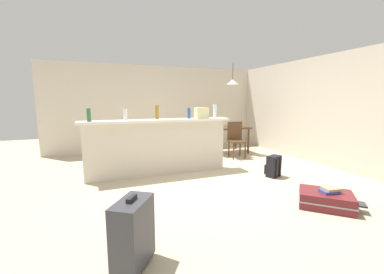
{
  "coord_description": "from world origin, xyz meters",
  "views": [
    {
      "loc": [
        -1.79,
        -4.25,
        1.5
      ],
      "look_at": [
        0.02,
        0.48,
        0.72
      ],
      "focal_mm": 22.7,
      "sensor_mm": 36.0,
      "label": 1
    }
  ],
  "objects_px": {
    "pendant_lamp": "(233,82)",
    "book_stack": "(330,190)",
    "dining_chair_near_partition": "(236,138)",
    "bottle_clear": "(215,111)",
    "grocery_bag": "(201,113)",
    "dining_table": "(227,130)",
    "backpack_black": "(273,167)",
    "suitcase_upright_charcoal": "(133,233)",
    "bottle_green": "(89,115)",
    "bottle_blue": "(189,113)",
    "bottle_amber": "(157,112)",
    "bottle_white": "(125,115)",
    "suitcase_flat_maroon": "(326,200)"
  },
  "relations": [
    {
      "from": "pendant_lamp",
      "to": "book_stack",
      "type": "relative_size",
      "value": 2.24
    },
    {
      "from": "pendant_lamp",
      "to": "dining_chair_near_partition",
      "type": "bearing_deg",
      "value": -106.79
    },
    {
      "from": "bottle_clear",
      "to": "grocery_bag",
      "type": "height_order",
      "value": "bottle_clear"
    },
    {
      "from": "dining_table",
      "to": "backpack_black",
      "type": "height_order",
      "value": "dining_table"
    },
    {
      "from": "pendant_lamp",
      "to": "suitcase_upright_charcoal",
      "type": "height_order",
      "value": "pendant_lamp"
    },
    {
      "from": "bottle_green",
      "to": "dining_chair_near_partition",
      "type": "relative_size",
      "value": 0.25
    },
    {
      "from": "bottle_blue",
      "to": "dining_table",
      "type": "bearing_deg",
      "value": 39.18
    },
    {
      "from": "bottle_green",
      "to": "dining_table",
      "type": "relative_size",
      "value": 0.21
    },
    {
      "from": "bottle_clear",
      "to": "dining_table",
      "type": "xyz_separation_m",
      "value": [
        1.07,
        1.36,
        -0.61
      ]
    },
    {
      "from": "bottle_amber",
      "to": "dining_table",
      "type": "xyz_separation_m",
      "value": [
        2.31,
        1.27,
        -0.61
      ]
    },
    {
      "from": "bottle_blue",
      "to": "backpack_black",
      "type": "distance_m",
      "value": 1.99
    },
    {
      "from": "bottle_white",
      "to": "pendant_lamp",
      "type": "distance_m",
      "value": 3.36
    },
    {
      "from": "bottle_white",
      "to": "bottle_blue",
      "type": "distance_m",
      "value": 1.26
    },
    {
      "from": "bottle_blue",
      "to": "suitcase_flat_maroon",
      "type": "distance_m",
      "value": 2.85
    },
    {
      "from": "bottle_amber",
      "to": "bottle_clear",
      "type": "bearing_deg",
      "value": -4.07
    },
    {
      "from": "pendant_lamp",
      "to": "book_stack",
      "type": "distance_m",
      "value": 4.07
    },
    {
      "from": "suitcase_flat_maroon",
      "to": "book_stack",
      "type": "xyz_separation_m",
      "value": [
        0.03,
        -0.03,
        0.15
      ]
    },
    {
      "from": "bottle_amber",
      "to": "bottle_blue",
      "type": "height_order",
      "value": "bottle_amber"
    },
    {
      "from": "bottle_clear",
      "to": "dining_chair_near_partition",
      "type": "bearing_deg",
      "value": 37.64
    },
    {
      "from": "book_stack",
      "to": "dining_table",
      "type": "bearing_deg",
      "value": 83.3
    },
    {
      "from": "bottle_green",
      "to": "suitcase_flat_maroon",
      "type": "relative_size",
      "value": 0.28
    },
    {
      "from": "grocery_bag",
      "to": "bottle_white",
      "type": "bearing_deg",
      "value": 177.54
    },
    {
      "from": "bottle_white",
      "to": "bottle_clear",
      "type": "height_order",
      "value": "bottle_clear"
    },
    {
      "from": "pendant_lamp",
      "to": "suitcase_upright_charcoal",
      "type": "relative_size",
      "value": 0.94
    },
    {
      "from": "bottle_green",
      "to": "pendant_lamp",
      "type": "height_order",
      "value": "pendant_lamp"
    },
    {
      "from": "bottle_amber",
      "to": "book_stack",
      "type": "bearing_deg",
      "value": -52.57
    },
    {
      "from": "bottle_amber",
      "to": "bottle_blue",
      "type": "relative_size",
      "value": 1.28
    },
    {
      "from": "bottle_white",
      "to": "bottle_clear",
      "type": "xyz_separation_m",
      "value": [
        1.85,
        -0.04,
        0.04
      ]
    },
    {
      "from": "grocery_bag",
      "to": "bottle_clear",
      "type": "bearing_deg",
      "value": 4.6
    },
    {
      "from": "suitcase_flat_maroon",
      "to": "bottle_blue",
      "type": "bearing_deg",
      "value": 117.24
    },
    {
      "from": "bottle_white",
      "to": "dining_chair_near_partition",
      "type": "xyz_separation_m",
      "value": [
        2.87,
        0.74,
        -0.71
      ]
    },
    {
      "from": "pendant_lamp",
      "to": "grocery_bag",
      "type": "bearing_deg",
      "value": -138.51
    },
    {
      "from": "bottle_white",
      "to": "dining_chair_near_partition",
      "type": "relative_size",
      "value": 0.23
    },
    {
      "from": "bottle_blue",
      "to": "dining_chair_near_partition",
      "type": "xyz_separation_m",
      "value": [
        1.6,
        0.78,
        -0.71
      ]
    },
    {
      "from": "bottle_clear",
      "to": "suitcase_flat_maroon",
      "type": "xyz_separation_m",
      "value": [
        0.61,
        -2.32,
        -1.15
      ]
    },
    {
      "from": "dining_chair_near_partition",
      "to": "backpack_black",
      "type": "height_order",
      "value": "dining_chair_near_partition"
    },
    {
      "from": "grocery_bag",
      "to": "book_stack",
      "type": "xyz_separation_m",
      "value": [
        0.96,
        -2.33,
        -0.97
      ]
    },
    {
      "from": "suitcase_flat_maroon",
      "to": "bottle_white",
      "type": "bearing_deg",
      "value": 136.17
    },
    {
      "from": "grocery_bag",
      "to": "bottle_blue",
      "type": "bearing_deg",
      "value": 173.4
    },
    {
      "from": "bottle_green",
      "to": "backpack_black",
      "type": "relative_size",
      "value": 0.56
    },
    {
      "from": "bottle_green",
      "to": "bottle_blue",
      "type": "height_order",
      "value": "bottle_green"
    },
    {
      "from": "dining_chair_near_partition",
      "to": "pendant_lamp",
      "type": "distance_m",
      "value": 1.56
    },
    {
      "from": "bottle_amber",
      "to": "dining_chair_near_partition",
      "type": "distance_m",
      "value": 2.47
    },
    {
      "from": "bottle_amber",
      "to": "grocery_bag",
      "type": "xyz_separation_m",
      "value": [
        0.91,
        -0.11,
        -0.03
      ]
    },
    {
      "from": "bottle_blue",
      "to": "bottle_green",
      "type": "bearing_deg",
      "value": -178.9
    },
    {
      "from": "suitcase_upright_charcoal",
      "to": "backpack_black",
      "type": "distance_m",
      "value": 3.38
    },
    {
      "from": "book_stack",
      "to": "bottle_green",
      "type": "bearing_deg",
      "value": 143.3
    },
    {
      "from": "backpack_black",
      "to": "book_stack",
      "type": "xyz_separation_m",
      "value": [
        -0.2,
        -1.43,
        0.05
      ]
    },
    {
      "from": "bottle_amber",
      "to": "bottle_blue",
      "type": "bearing_deg",
      "value": -7.32
    },
    {
      "from": "dining_table",
      "to": "grocery_bag",
      "type": "bearing_deg",
      "value": -135.21
    }
  ]
}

